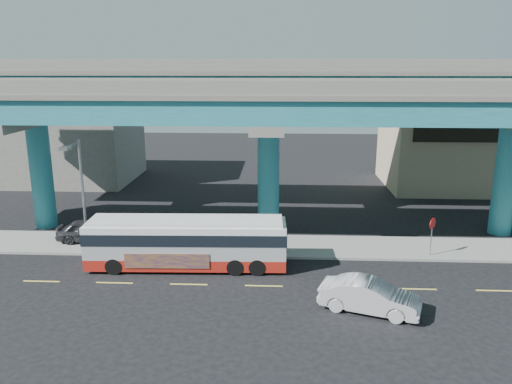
{
  "coord_description": "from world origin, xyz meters",
  "views": [
    {
      "loc": [
        0.75,
        -24.54,
        11.33
      ],
      "look_at": [
        -0.62,
        4.0,
        4.02
      ],
      "focal_mm": 35.0,
      "sensor_mm": 36.0,
      "label": 1
    }
  ],
  "objects_px": {
    "transit_bus": "(187,241)",
    "sedan": "(369,296)",
    "street_lamp": "(78,181)",
    "stop_sign": "(432,229)",
    "parked_car": "(90,230)"
  },
  "relations": [
    {
      "from": "street_lamp",
      "to": "stop_sign",
      "type": "distance_m",
      "value": 21.18
    },
    {
      "from": "transit_bus",
      "to": "stop_sign",
      "type": "height_order",
      "value": "transit_bus"
    },
    {
      "from": "street_lamp",
      "to": "transit_bus",
      "type": "bearing_deg",
      "value": -12.38
    },
    {
      "from": "transit_bus",
      "to": "street_lamp",
      "type": "relative_size",
      "value": 1.64
    },
    {
      "from": "sedan",
      "to": "street_lamp",
      "type": "height_order",
      "value": "street_lamp"
    },
    {
      "from": "street_lamp",
      "to": "stop_sign",
      "type": "bearing_deg",
      "value": 1.95
    },
    {
      "from": "transit_bus",
      "to": "sedan",
      "type": "distance_m",
      "value": 10.71
    },
    {
      "from": "parked_car",
      "to": "street_lamp",
      "type": "distance_m",
      "value": 4.47
    },
    {
      "from": "parked_car",
      "to": "street_lamp",
      "type": "height_order",
      "value": "street_lamp"
    },
    {
      "from": "street_lamp",
      "to": "stop_sign",
      "type": "height_order",
      "value": "street_lamp"
    },
    {
      "from": "stop_sign",
      "to": "parked_car",
      "type": "bearing_deg",
      "value": 152.66
    },
    {
      "from": "transit_bus",
      "to": "parked_car",
      "type": "xyz_separation_m",
      "value": [
        -7.04,
        3.69,
        -0.73
      ]
    },
    {
      "from": "street_lamp",
      "to": "stop_sign",
      "type": "xyz_separation_m",
      "value": [
        20.97,
        0.72,
        -2.86
      ]
    },
    {
      "from": "street_lamp",
      "to": "sedan",
      "type": "bearing_deg",
      "value": -21.3
    },
    {
      "from": "sedan",
      "to": "stop_sign",
      "type": "bearing_deg",
      "value": -15.17
    }
  ]
}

